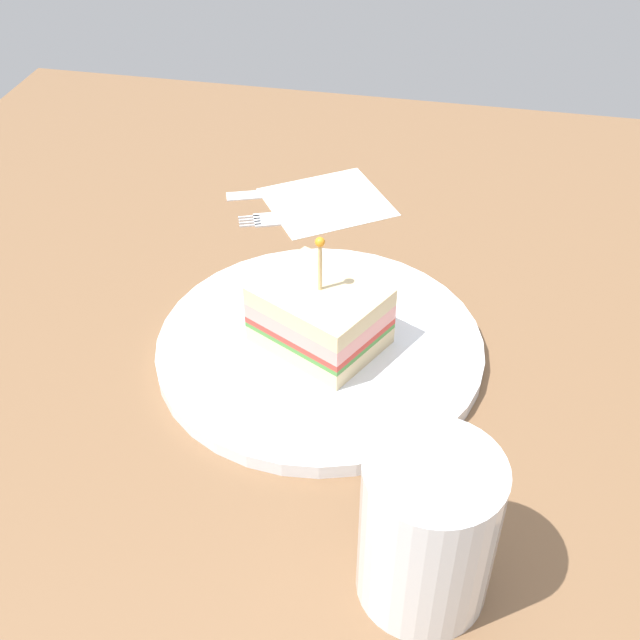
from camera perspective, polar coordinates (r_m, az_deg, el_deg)
ground_plane at (r=61.26cm, az=0.00°, el=-2.98°), size 92.42×92.42×2.00cm
plate at (r=60.22cm, az=0.00°, el=-1.88°), size 24.29×24.29×1.13cm
sandwich_half_center at (r=58.25cm, az=0.01°, el=0.30°), size 10.78×10.05×9.16cm
drink_glass at (r=44.27cm, az=7.59°, el=-14.77°), size 7.27×7.27×9.91cm
napkin at (r=78.04cm, az=0.49°, el=8.37°), size 14.56×14.28×0.15cm
fork at (r=75.59cm, az=-2.09°, el=7.31°), size 12.27×5.53×0.35cm
knife at (r=79.56cm, az=-2.45°, el=9.07°), size 12.77×5.50×0.35cm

